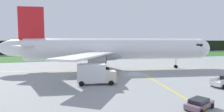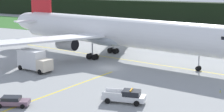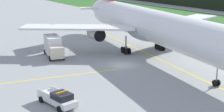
{
  "view_description": "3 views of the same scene",
  "coord_description": "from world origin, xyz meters",
  "views": [
    {
      "loc": [
        -17.95,
        -40.57,
        8.04
      ],
      "look_at": [
        -2.95,
        8.55,
        3.71
      ],
      "focal_mm": 29.86,
      "sensor_mm": 36.0,
      "label": 1
    },
    {
      "loc": [
        28.29,
        -55.93,
        15.94
      ],
      "look_at": [
        3.62,
        -5.74,
        3.76
      ],
      "focal_mm": 55.85,
      "sensor_mm": 36.0,
      "label": 2
    },
    {
      "loc": [
        44.42,
        -29.14,
        15.35
      ],
      "look_at": [
        6.31,
        -5.74,
        3.72
      ],
      "focal_mm": 52.98,
      "sensor_mm": 36.0,
      "label": 3
    }
  ],
  "objects": [
    {
      "name": "ground",
      "position": [
        0.0,
        0.0,
        0.0
      ],
      "size": [
        320.0,
        320.0,
        0.0
      ],
      "primitive_type": "plane",
      "color": "gray"
    },
    {
      "name": "taxiway_centerline_spur",
      "position": [
        -0.4,
        -16.31,
        0.0
      ],
      "size": [
        4.83,
        28.61,
        0.01
      ],
      "primitive_type": "cube",
      "rotation": [
        0.0,
        0.0,
        1.41
      ],
      "color": "yellow",
      "rests_on": "ground"
    },
    {
      "name": "airliner",
      "position": [
        -2.75,
        8.24,
        5.56
      ],
      "size": [
        57.95,
        44.51,
        16.59
      ],
      "color": "white",
      "rests_on": "ground"
    },
    {
      "name": "taxiway_edge_light_west",
      "position": [
        -21.43,
        -5.67,
        0.27
      ],
      "size": [
        0.12,
        0.12,
        0.49
      ],
      "color": "yellow",
      "rests_on": "ground"
    },
    {
      "name": "catering_truck",
      "position": [
        -11.1,
        -7.6,
        1.95
      ],
      "size": [
        7.27,
        3.76,
        3.9
      ],
      "color": "beige",
      "rests_on": "ground"
    },
    {
      "name": "taxiway_centerline_main",
      "position": [
        -2.25,
        8.16,
        0.0
      ],
      "size": [
        74.74,
        12.14,
        0.01
      ],
      "primitive_type": "cube",
      "rotation": [
        0.0,
        0.0,
        -0.16
      ],
      "color": "yellow",
      "rests_on": "ground"
    },
    {
      "name": "ops_pickup_truck",
      "position": [
        10.48,
        -15.68,
        0.9
      ],
      "size": [
        6.01,
        3.08,
        1.94
      ],
      "color": "silver",
      "rests_on": "ground"
    }
  ]
}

